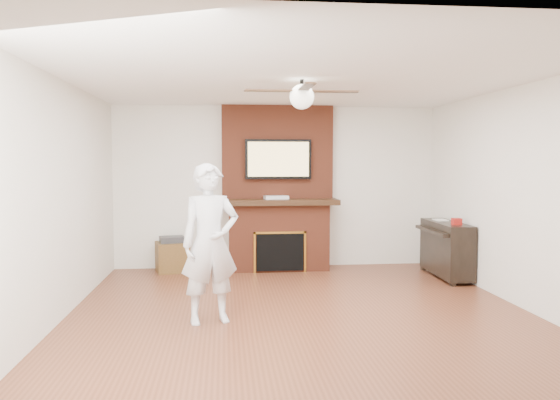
{
  "coord_description": "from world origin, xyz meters",
  "views": [
    {
      "loc": [
        -0.82,
        -5.72,
        1.64
      ],
      "look_at": [
        -0.14,
        0.9,
        1.17
      ],
      "focal_mm": 35.0,
      "sensor_mm": 36.0,
      "label": 1
    }
  ],
  "objects": [
    {
      "name": "room_shell",
      "position": [
        0.0,
        0.0,
        1.25
      ],
      "size": [
        5.36,
        5.86,
        2.86
      ],
      "color": "#562A19",
      "rests_on": "ground"
    },
    {
      "name": "candle_cream",
      "position": [
        0.16,
        2.35,
        0.06
      ],
      "size": [
        0.09,
        0.09,
        0.11
      ],
      "primitive_type": "cylinder",
      "color": "#FFE5CA",
      "rests_on": "ground"
    },
    {
      "name": "ceiling_fan",
      "position": [
        -0.0,
        0.0,
        2.33
      ],
      "size": [
        1.21,
        1.21,
        0.31
      ],
      "color": "black",
      "rests_on": "room_shell"
    },
    {
      "name": "candle_green",
      "position": [
        -0.01,
        2.39,
        0.05
      ],
      "size": [
        0.08,
        0.08,
        0.09
      ],
      "primitive_type": "cylinder",
      "color": "#3F8B37",
      "rests_on": "ground"
    },
    {
      "name": "fireplace",
      "position": [
        0.0,
        2.55,
        1.0
      ],
      "size": [
        1.78,
        0.64,
        2.5
      ],
      "color": "brown",
      "rests_on": "ground"
    },
    {
      "name": "candle_blue",
      "position": [
        0.26,
        2.33,
        0.03
      ],
      "size": [
        0.06,
        0.06,
        0.07
      ],
      "primitive_type": "cylinder",
      "color": "#2E438A",
      "rests_on": "ground"
    },
    {
      "name": "side_table",
      "position": [
        -1.6,
        2.48,
        0.24
      ],
      "size": [
        0.55,
        0.55,
        0.53
      ],
      "rotation": [
        0.0,
        0.0,
        0.24
      ],
      "color": "#503617",
      "rests_on": "ground"
    },
    {
      "name": "person",
      "position": [
        -0.96,
        -0.19,
        0.81
      ],
      "size": [
        0.68,
        0.54,
        1.62
      ],
      "primitive_type": "imported",
      "rotation": [
        0.0,
        0.0,
        0.27
      ],
      "color": "silver",
      "rests_on": "ground"
    },
    {
      "name": "cable_box",
      "position": [
        -0.04,
        2.45,
        1.11
      ],
      "size": [
        0.38,
        0.25,
        0.05
      ],
      "primitive_type": "cube",
      "rotation": [
        0.0,
        0.0,
        0.13
      ],
      "color": "silver",
      "rests_on": "fireplace"
    },
    {
      "name": "tv",
      "position": [
        0.0,
        2.5,
        1.68
      ],
      "size": [
        1.0,
        0.08,
        0.6
      ],
      "color": "black",
      "rests_on": "fireplace"
    },
    {
      "name": "piano",
      "position": [
        2.31,
        1.66,
        0.42
      ],
      "size": [
        0.48,
        1.22,
        0.88
      ],
      "rotation": [
        0.0,
        0.0,
        -0.03
      ],
      "color": "black",
      "rests_on": "ground"
    },
    {
      "name": "candle_orange",
      "position": [
        -0.08,
        2.38,
        0.06
      ],
      "size": [
        0.06,
        0.06,
        0.13
      ],
      "primitive_type": "cylinder",
      "color": "#E34C1A",
      "rests_on": "ground"
    }
  ]
}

